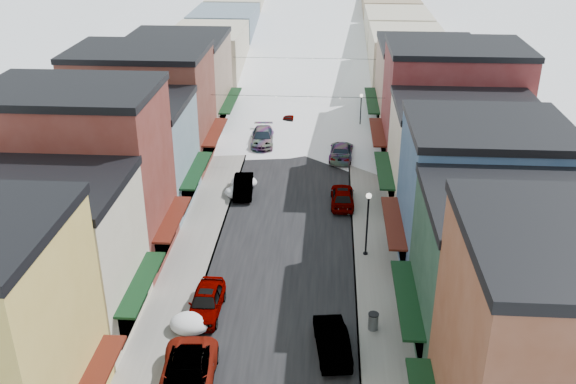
# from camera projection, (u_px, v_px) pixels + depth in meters

# --- Properties ---
(road) EXTENTS (10.00, 160.00, 0.01)m
(road) POSITION_uv_depth(u_px,v_px,m) (305.00, 97.00, 80.83)
(road) COLOR black
(road) RESTS_ON ground
(sidewalk_left) EXTENTS (3.20, 160.00, 0.15)m
(sidewalk_left) POSITION_uv_depth(u_px,v_px,m) (253.00, 96.00, 81.19)
(sidewalk_left) COLOR gray
(sidewalk_left) RESTS_ON ground
(sidewalk_right) EXTENTS (3.20, 160.00, 0.15)m
(sidewalk_right) POSITION_uv_depth(u_px,v_px,m) (358.00, 98.00, 80.41)
(sidewalk_right) COLOR gray
(sidewalk_right) RESTS_ON ground
(curb_left) EXTENTS (0.10, 160.00, 0.15)m
(curb_left) POSITION_uv_depth(u_px,v_px,m) (265.00, 96.00, 81.10)
(curb_left) COLOR slate
(curb_left) RESTS_ON ground
(curb_right) EXTENTS (0.10, 160.00, 0.15)m
(curb_right) POSITION_uv_depth(u_px,v_px,m) (345.00, 98.00, 80.51)
(curb_right) COLOR slate
(curb_right) RESTS_ON ground
(bldg_l_cream) EXTENTS (11.30, 8.20, 9.50)m
(bldg_l_cream) POSITION_uv_depth(u_px,v_px,m) (43.00, 257.00, 36.75)
(bldg_l_cream) COLOR beige
(bldg_l_cream) RESTS_ON ground
(bldg_l_brick_near) EXTENTS (12.30, 8.20, 12.50)m
(bldg_l_brick_near) POSITION_uv_depth(u_px,v_px,m) (80.00, 176.00, 43.35)
(bldg_l_brick_near) COLOR maroon
(bldg_l_brick_near) RESTS_ON ground
(bldg_l_grayblue) EXTENTS (11.30, 9.20, 9.00)m
(bldg_l_grayblue) POSITION_uv_depth(u_px,v_px,m) (127.00, 153.00, 51.73)
(bldg_l_grayblue) COLOR gray
(bldg_l_grayblue) RESTS_ON ground
(bldg_l_brick_far) EXTENTS (13.30, 9.20, 11.00)m
(bldg_l_brick_far) POSITION_uv_depth(u_px,v_px,m) (144.00, 107.00, 59.47)
(bldg_l_brick_far) COLOR brown
(bldg_l_brick_far) RESTS_ON ground
(bldg_l_tan) EXTENTS (11.30, 11.20, 10.00)m
(bldg_l_tan) POSITION_uv_depth(u_px,v_px,m) (178.00, 83.00, 68.65)
(bldg_l_tan) COLOR #8B6F5B
(bldg_l_tan) RESTS_ON ground
(bldg_r_green) EXTENTS (11.30, 9.20, 9.50)m
(bldg_r_green) POSITION_uv_depth(u_px,v_px,m) (513.00, 278.00, 34.74)
(bldg_r_green) COLOR #1C3B2B
(bldg_r_green) RESTS_ON ground
(bldg_r_blue) EXTENTS (11.30, 9.20, 10.50)m
(bldg_r_blue) POSITION_uv_depth(u_px,v_px,m) (480.00, 197.00, 42.64)
(bldg_r_blue) COLOR #355278
(bldg_r_blue) RESTS_ON ground
(bldg_r_cream) EXTENTS (12.30, 9.20, 9.00)m
(bldg_r_cream) POSITION_uv_depth(u_px,v_px,m) (462.00, 157.00, 51.05)
(bldg_r_cream) COLOR beige
(bldg_r_cream) RESTS_ON ground
(bldg_r_brick_far) EXTENTS (13.30, 9.20, 11.50)m
(bldg_r_brick_far) POSITION_uv_depth(u_px,v_px,m) (452.00, 107.00, 58.60)
(bldg_r_brick_far) COLOR maroon
(bldg_r_brick_far) RESTS_ON ground
(bldg_r_tan) EXTENTS (11.30, 11.20, 9.50)m
(bldg_r_tan) POSITION_uv_depth(u_px,v_px,m) (425.00, 87.00, 68.10)
(bldg_r_tan) COLOR #9B7A66
(bldg_r_tan) RESTS_ON ground
(distant_blocks) EXTENTS (34.00, 55.00, 8.00)m
(distant_blocks) POSITION_uv_depth(u_px,v_px,m) (312.00, 29.00, 99.86)
(distant_blocks) COLOR gray
(distant_blocks) RESTS_ON ground
(overhead_cables) EXTENTS (16.40, 15.04, 0.04)m
(overhead_cables) POSITION_uv_depth(u_px,v_px,m) (301.00, 75.00, 66.91)
(overhead_cables) COLOR black
(overhead_cables) RESTS_ON ground
(car_white_suv) EXTENTS (3.28, 6.38, 1.72)m
(car_white_suv) POSITION_uv_depth(u_px,v_px,m) (187.00, 378.00, 33.30)
(car_white_suv) COLOR silver
(car_white_suv) RESTS_ON ground
(car_silver_sedan) EXTENTS (2.01, 4.82, 1.63)m
(car_silver_sedan) POSITION_uv_depth(u_px,v_px,m) (206.00, 302.00, 39.49)
(car_silver_sedan) COLOR #93979B
(car_silver_sedan) RESTS_ON ground
(car_dark_hatch) EXTENTS (1.94, 4.67, 1.50)m
(car_dark_hatch) POSITION_uv_depth(u_px,v_px,m) (243.00, 186.00, 55.03)
(car_dark_hatch) COLOR black
(car_dark_hatch) RESTS_ON ground
(car_silver_wagon) EXTENTS (2.56, 5.66, 1.61)m
(car_silver_wagon) POSITION_uv_depth(u_px,v_px,m) (263.00, 137.00, 65.57)
(car_silver_wagon) COLOR #A4A6AC
(car_silver_wagon) RESTS_ON ground
(car_green_sedan) EXTENTS (2.34, 5.05, 1.60)m
(car_green_sedan) POSITION_uv_depth(u_px,v_px,m) (332.00, 340.00, 36.16)
(car_green_sedan) COLOR black
(car_green_sedan) RESTS_ON ground
(car_gray_suv) EXTENTS (1.94, 4.75, 1.61)m
(car_gray_suv) POSITION_uv_depth(u_px,v_px,m) (342.00, 196.00, 53.10)
(car_gray_suv) COLOR #A1A3AA
(car_gray_suv) RESTS_ON ground
(car_black_sedan) EXTENTS (2.56, 5.52, 1.56)m
(car_black_sedan) POSITION_uv_depth(u_px,v_px,m) (341.00, 151.00, 62.28)
(car_black_sedan) COLOR black
(car_black_sedan) RESTS_ON ground
(car_lane_silver) EXTENTS (1.86, 4.31, 1.45)m
(car_lane_silver) POSITION_uv_depth(u_px,v_px,m) (288.00, 123.00, 69.88)
(car_lane_silver) COLOR #AEB1B7
(car_lane_silver) RESTS_ON ground
(car_lane_white) EXTENTS (2.97, 5.39, 1.43)m
(car_lane_white) POSITION_uv_depth(u_px,v_px,m) (312.00, 73.00, 88.96)
(car_lane_white) COLOR white
(car_lane_white) RESTS_ON ground
(trash_can) EXTENTS (0.64, 0.64, 1.08)m
(trash_can) POSITION_uv_depth(u_px,v_px,m) (373.00, 321.00, 37.91)
(trash_can) COLOR slate
(trash_can) RESTS_ON sidewalk_right
(streetlamp_near) EXTENTS (0.40, 0.40, 4.83)m
(streetlamp_near) POSITION_uv_depth(u_px,v_px,m) (368.00, 216.00, 44.64)
(streetlamp_near) COLOR black
(streetlamp_near) RESTS_ON sidewalk_right
(streetlamp_far) EXTENTS (0.36, 0.36, 4.35)m
(streetlamp_far) POSITION_uv_depth(u_px,v_px,m) (361.00, 109.00, 67.44)
(streetlamp_far) COLOR black
(streetlamp_far) RESTS_ON sidewalk_right
(snow_pile_near) EXTENTS (2.46, 2.72, 1.04)m
(snow_pile_near) POSITION_uv_depth(u_px,v_px,m) (191.00, 323.00, 38.12)
(snow_pile_near) COLOR white
(snow_pile_near) RESTS_ON ground
(snow_pile_mid) EXTENTS (2.24, 2.58, 0.95)m
(snow_pile_mid) POSITION_uv_depth(u_px,v_px,m) (238.00, 192.00, 54.67)
(snow_pile_mid) COLOR white
(snow_pile_mid) RESTS_ON ground
(snow_pile_far) EXTENTS (2.32, 2.63, 0.98)m
(snow_pile_far) POSITION_uv_depth(u_px,v_px,m) (244.00, 182.00, 56.44)
(snow_pile_far) COLOR white
(snow_pile_far) RESTS_ON ground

